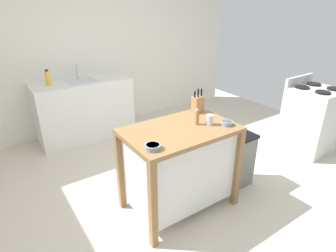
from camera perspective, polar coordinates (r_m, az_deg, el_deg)
ground_plane at (r=3.14m, az=1.13°, el=-14.54°), size 6.58×6.58×0.00m
wall_back at (r=4.65m, az=-16.61°, el=15.00°), size 5.58×0.10×2.60m
kitchen_island at (r=2.77m, az=2.36°, el=-7.85°), size 1.06×0.68×0.89m
knife_block at (r=2.96m, az=6.13°, el=4.56°), size 0.11×0.09×0.25m
bowl_stoneware_deep at (r=2.22m, az=-3.16°, el=-4.26°), size 0.13×0.13×0.04m
bowl_ceramic_small at (r=2.70m, az=11.99°, el=0.62°), size 0.11×0.11×0.04m
drinking_cup at (r=2.67m, az=8.57°, el=1.29°), size 0.07×0.07×0.10m
pepper_grinder at (r=2.65m, az=5.98°, el=1.84°), size 0.04×0.04×0.16m
trash_bin at (r=3.28m, az=13.90°, el=-6.75°), size 0.36×0.28×0.63m
sink_counter at (r=4.46m, az=-16.78°, el=3.32°), size 1.40×0.60×0.90m
sink_faucet at (r=4.44m, az=-18.24°, el=10.59°), size 0.02×0.02×0.22m
bottle_dish_soap at (r=4.20m, az=-23.50°, el=9.00°), size 0.07×0.07×0.22m
stove at (r=4.37m, az=27.31°, el=1.22°), size 0.60×0.60×1.02m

